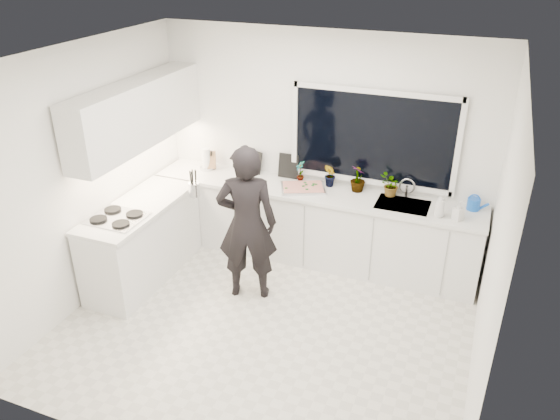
% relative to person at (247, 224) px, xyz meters
% --- Properties ---
extents(floor, '(4.00, 3.50, 0.02)m').
position_rel_person_xyz_m(floor, '(0.40, -0.47, -0.89)').
color(floor, beige).
rests_on(floor, ground).
extents(wall_back, '(4.00, 0.02, 2.70)m').
position_rel_person_xyz_m(wall_back, '(0.40, 1.29, 0.47)').
color(wall_back, white).
rests_on(wall_back, ground).
extents(wall_left, '(0.02, 3.50, 2.70)m').
position_rel_person_xyz_m(wall_left, '(-1.61, -0.47, 0.47)').
color(wall_left, white).
rests_on(wall_left, ground).
extents(wall_right, '(0.02, 3.50, 2.70)m').
position_rel_person_xyz_m(wall_right, '(2.41, -0.47, 0.47)').
color(wall_right, white).
rests_on(wall_right, ground).
extents(ceiling, '(4.00, 3.50, 0.02)m').
position_rel_person_xyz_m(ceiling, '(0.40, -0.47, 1.83)').
color(ceiling, white).
rests_on(ceiling, wall_back).
extents(window, '(1.80, 0.02, 1.00)m').
position_rel_person_xyz_m(window, '(1.00, 1.25, 0.67)').
color(window, black).
rests_on(window, wall_back).
extents(base_cabinets_back, '(3.92, 0.58, 0.88)m').
position_rel_person_xyz_m(base_cabinets_back, '(0.40, 0.98, -0.44)').
color(base_cabinets_back, white).
rests_on(base_cabinets_back, floor).
extents(base_cabinets_left, '(0.58, 1.60, 0.88)m').
position_rel_person_xyz_m(base_cabinets_left, '(-1.27, -0.12, -0.44)').
color(base_cabinets_left, white).
rests_on(base_cabinets_left, floor).
extents(countertop_back, '(3.94, 0.62, 0.04)m').
position_rel_person_xyz_m(countertop_back, '(0.40, 0.97, 0.02)').
color(countertop_back, silver).
rests_on(countertop_back, base_cabinets_back).
extents(countertop_left, '(0.62, 1.60, 0.04)m').
position_rel_person_xyz_m(countertop_left, '(-1.27, -0.12, 0.02)').
color(countertop_left, silver).
rests_on(countertop_left, base_cabinets_left).
extents(upper_cabinets, '(0.34, 2.10, 0.70)m').
position_rel_person_xyz_m(upper_cabinets, '(-1.39, 0.23, 0.97)').
color(upper_cabinets, white).
rests_on(upper_cabinets, wall_left).
extents(sink, '(0.58, 0.42, 0.14)m').
position_rel_person_xyz_m(sink, '(1.45, 0.98, -0.01)').
color(sink, silver).
rests_on(sink, countertop_back).
extents(faucet, '(0.03, 0.03, 0.22)m').
position_rel_person_xyz_m(faucet, '(1.45, 1.18, 0.15)').
color(faucet, silver).
rests_on(faucet, countertop_back).
extents(stovetop, '(0.56, 0.48, 0.03)m').
position_rel_person_xyz_m(stovetop, '(-1.29, -0.47, 0.06)').
color(stovetop, black).
rests_on(stovetop, countertop_left).
extents(person, '(0.74, 0.60, 1.75)m').
position_rel_person_xyz_m(person, '(0.00, 0.00, 0.00)').
color(person, black).
rests_on(person, floor).
extents(pizza_tray, '(0.61, 0.55, 0.03)m').
position_rel_person_xyz_m(pizza_tray, '(0.29, 0.95, 0.06)').
color(pizza_tray, silver).
rests_on(pizza_tray, countertop_back).
extents(pizza, '(0.56, 0.49, 0.01)m').
position_rel_person_xyz_m(pizza, '(0.29, 0.95, 0.08)').
color(pizza, red).
rests_on(pizza, pizza_tray).
extents(watering_can, '(0.15, 0.15, 0.13)m').
position_rel_person_xyz_m(watering_can, '(2.18, 1.14, 0.11)').
color(watering_can, blue).
rests_on(watering_can, countertop_back).
extents(paper_towel_roll, '(0.14, 0.14, 0.26)m').
position_rel_person_xyz_m(paper_towel_roll, '(-1.06, 1.08, 0.17)').
color(paper_towel_roll, white).
rests_on(paper_towel_roll, countertop_back).
extents(knife_block, '(0.16, 0.14, 0.22)m').
position_rel_person_xyz_m(knife_block, '(-1.02, 1.12, 0.15)').
color(knife_block, olive).
rests_on(knife_block, countertop_back).
extents(utensil_crock, '(0.17, 0.17, 0.16)m').
position_rel_person_xyz_m(utensil_crock, '(-0.81, 0.33, 0.12)').
color(utensil_crock, silver).
rests_on(utensil_crock, countertop_left).
extents(picture_frame_large, '(0.21, 0.11, 0.28)m').
position_rel_person_xyz_m(picture_frame_large, '(-0.45, 1.22, 0.18)').
color(picture_frame_large, black).
rests_on(picture_frame_large, countertop_back).
extents(picture_frame_small, '(0.25, 0.02, 0.30)m').
position_rel_person_xyz_m(picture_frame_small, '(0.00, 1.22, 0.19)').
color(picture_frame_small, black).
rests_on(picture_frame_small, countertop_back).
extents(herb_plants, '(1.31, 0.31, 0.31)m').
position_rel_person_xyz_m(herb_plants, '(0.91, 1.14, 0.19)').
color(herb_plants, '#26662D').
rests_on(herb_plants, countertop_back).
extents(soap_bottles, '(0.33, 0.14, 0.27)m').
position_rel_person_xyz_m(soap_bottles, '(1.93, 0.83, 0.17)').
color(soap_bottles, '#D8BF66').
rests_on(soap_bottles, countertop_back).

